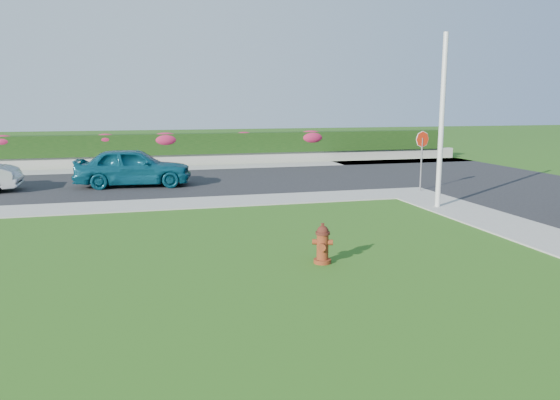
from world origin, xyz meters
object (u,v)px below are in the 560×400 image
object	(u,v)px
fire_hydrant	(323,244)
utility_pole	(442,122)
sedan_teal	(133,167)
stop_sign	(422,147)

from	to	relation	value
fire_hydrant	utility_pole	world-z (taller)	utility_pole
sedan_teal	utility_pole	bearing A→B (deg)	-121.39
utility_pole	stop_sign	distance (m)	3.45
fire_hydrant	stop_sign	xyz separation A→B (m)	(6.75, 7.97, 1.28)
fire_hydrant	stop_sign	distance (m)	10.53
fire_hydrant	sedan_teal	bearing A→B (deg)	130.57
utility_pole	stop_sign	size ratio (longest dim) A/B	2.38
utility_pole	fire_hydrant	bearing A→B (deg)	-139.16
fire_hydrant	stop_sign	world-z (taller)	stop_sign
utility_pole	stop_sign	world-z (taller)	utility_pole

